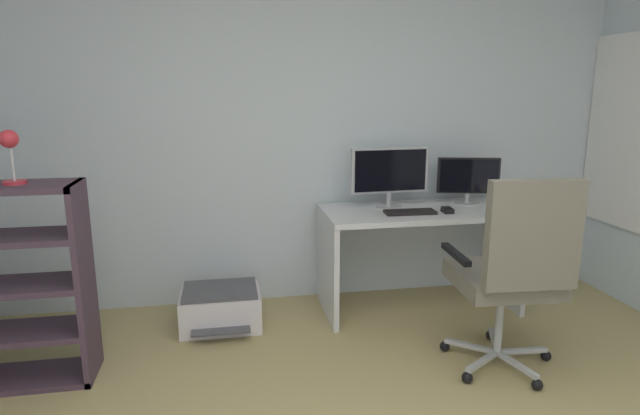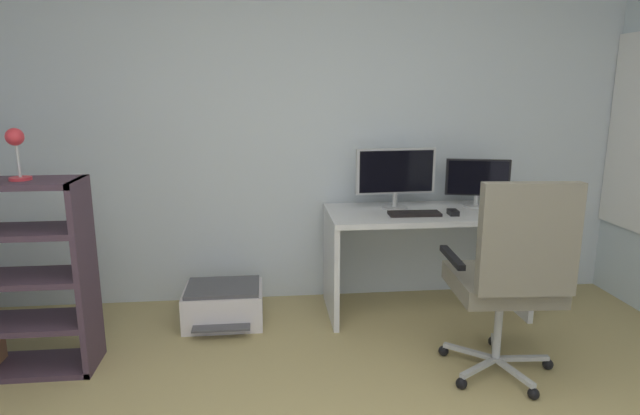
# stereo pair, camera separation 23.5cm
# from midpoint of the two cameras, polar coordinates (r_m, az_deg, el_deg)

# --- Properties ---
(wall_back) EXTENTS (4.75, 0.10, 2.55)m
(wall_back) POSITION_cam_midpoint_polar(r_m,az_deg,el_deg) (3.82, -0.67, 8.81)
(wall_back) COLOR silver
(wall_back) RESTS_ON ground
(desk) EXTENTS (1.34, 0.64, 0.72)m
(desk) POSITION_cam_midpoint_polar(r_m,az_deg,el_deg) (3.74, 13.05, -3.32)
(desk) COLOR silver
(desk) RESTS_ON ground
(monitor_main) EXTENTS (0.56, 0.18, 0.42)m
(monitor_main) POSITION_cam_midpoint_polar(r_m,az_deg,el_deg) (3.68, 10.00, 3.65)
(monitor_main) COLOR #B2B5B7
(monitor_main) RESTS_ON desk
(monitor_secondary) EXTENTS (0.43, 0.18, 0.34)m
(monitor_secondary) POSITION_cam_midpoint_polar(r_m,az_deg,el_deg) (3.89, 18.33, 2.84)
(monitor_secondary) COLOR #B2B5B7
(monitor_secondary) RESTS_ON desk
(keyboard) EXTENTS (0.34, 0.14, 0.02)m
(keyboard) POSITION_cam_midpoint_polar(r_m,az_deg,el_deg) (3.55, 12.05, -0.67)
(keyboard) COLOR black
(keyboard) RESTS_ON desk
(computer_mouse) EXTENTS (0.07, 0.10, 0.03)m
(computer_mouse) POSITION_cam_midpoint_polar(r_m,az_deg,el_deg) (3.62, 16.01, -0.53)
(computer_mouse) COLOR black
(computer_mouse) RESTS_ON desk
(office_chair) EXTENTS (0.64, 0.64, 1.11)m
(office_chair) POSITION_cam_midpoint_polar(r_m,az_deg,el_deg) (2.94, 22.13, -6.53)
(office_chair) COLOR #B7BABC
(office_chair) RESTS_ON ground
(desk_lamp) EXTENTS (0.11, 0.11, 0.27)m
(desk_lamp) POSITION_cam_midpoint_polar(r_m,az_deg,el_deg) (3.07, -28.15, 5.86)
(desk_lamp) COLOR red
(desk_lamp) RESTS_ON bookshelf
(printer) EXTENTS (0.52, 0.48, 0.26)m
(printer) POSITION_cam_midpoint_polar(r_m,az_deg,el_deg) (3.62, -8.52, -10.35)
(printer) COLOR silver
(printer) RESTS_ON ground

